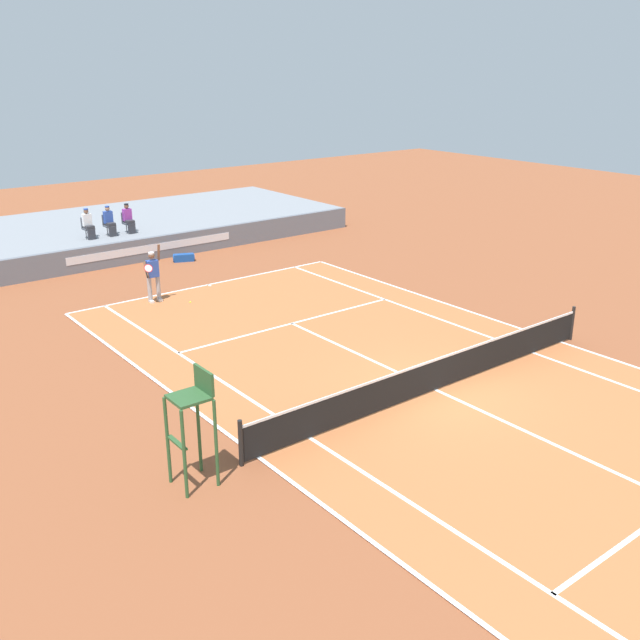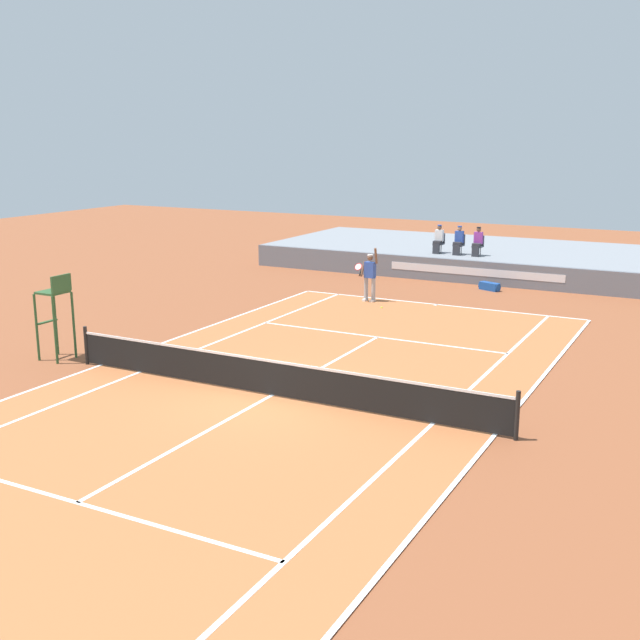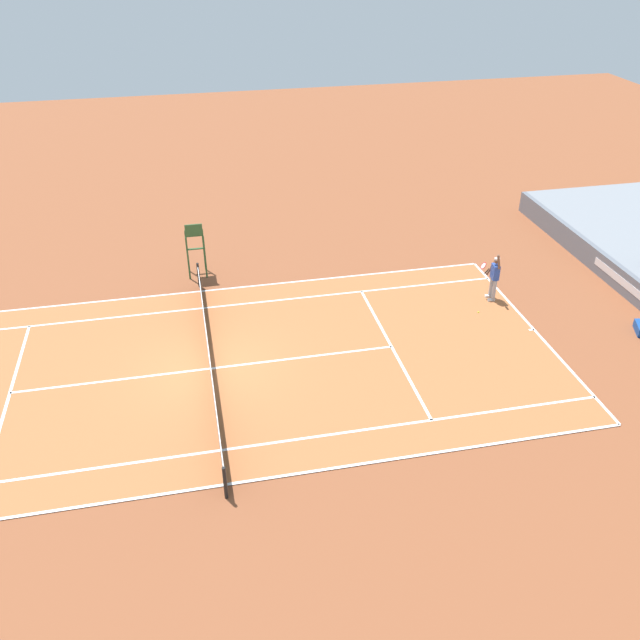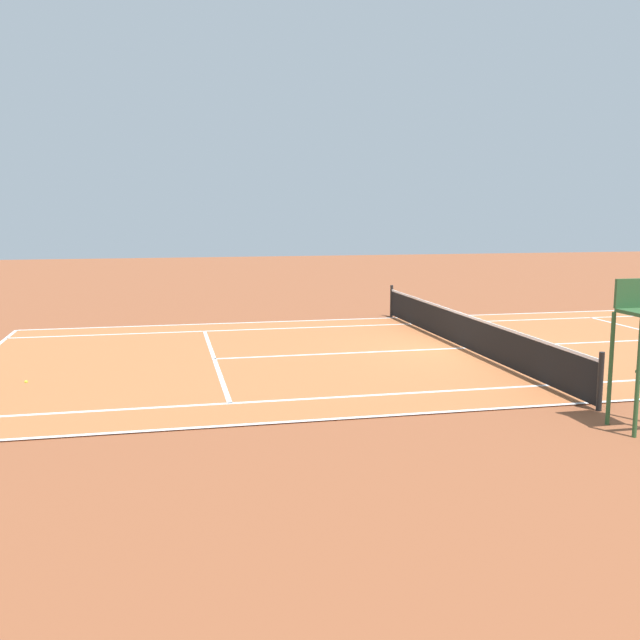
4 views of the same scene
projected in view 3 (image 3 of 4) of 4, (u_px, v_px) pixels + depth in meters
name	position (u px, v px, depth m)	size (l,w,h in m)	color
ground_plane	(210.00, 369.00, 22.82)	(80.00, 80.00, 0.00)	brown
court	(210.00, 369.00, 22.81)	(11.08, 23.88, 0.03)	#B76638
net	(209.00, 356.00, 22.54)	(11.98, 0.10, 1.07)	black
tennis_player	(494.00, 277.00, 26.37)	(0.79, 0.62, 2.08)	#9E9EA3
tennis_ball	(478.00, 312.00, 25.95)	(0.07, 0.07, 0.07)	#D1E533
umpire_chair	(195.00, 242.00, 27.82)	(0.77, 0.77, 2.44)	#2D562D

